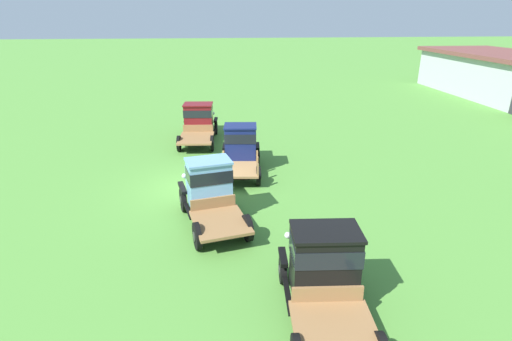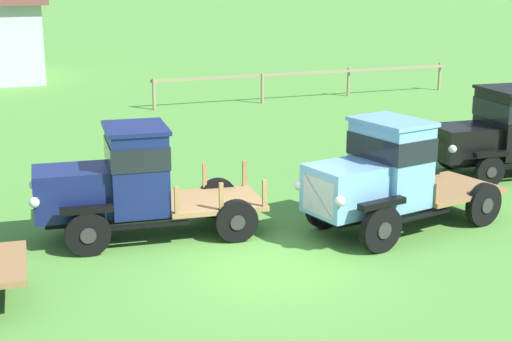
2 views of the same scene
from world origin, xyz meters
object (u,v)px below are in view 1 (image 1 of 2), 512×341
vintage_truck_second_in_line (241,146)px  vintage_truck_far_side (322,265)px  vintage_truck_midrow_center (209,188)px  vintage_truck_foreground_near (199,120)px

vintage_truck_second_in_line → vintage_truck_far_side: 10.05m
vintage_truck_midrow_center → vintage_truck_far_side: vintage_truck_midrow_center is taller
vintage_truck_foreground_near → vintage_truck_second_in_line: 5.79m
vintage_truck_foreground_near → vintage_truck_midrow_center: vintage_truck_midrow_center is taller
vintage_truck_foreground_near → vintage_truck_far_side: bearing=12.7°
vintage_truck_foreground_near → vintage_truck_second_in_line: (5.39, 2.10, -0.00)m
vintage_truck_foreground_near → vintage_truck_midrow_center: 10.30m
vintage_truck_foreground_near → vintage_truck_midrow_center: (10.28, 0.58, 0.03)m
vintage_truck_midrow_center → vintage_truck_far_side: size_ratio=0.99×
vintage_truck_second_in_line → vintage_truck_midrow_center: vintage_truck_midrow_center is taller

